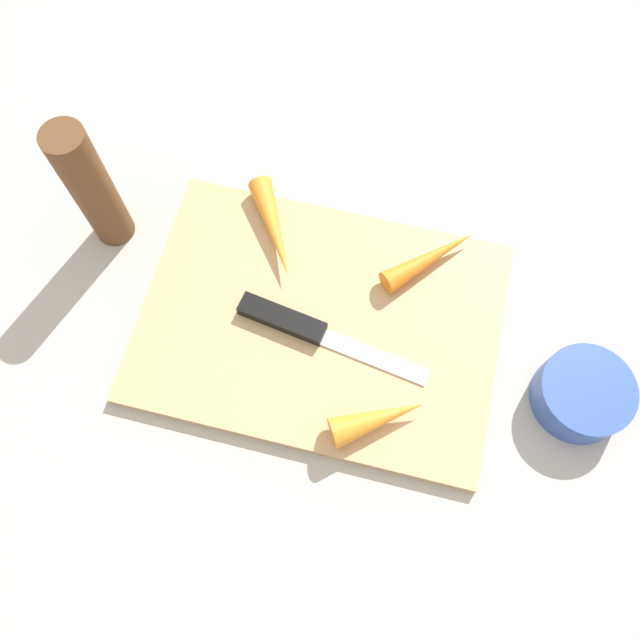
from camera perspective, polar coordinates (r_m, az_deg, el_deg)
name	(u,v)px	position (r m, az deg, el deg)	size (l,w,h in m)	color
ground_plane	(320,324)	(0.66, 0.00, -0.39)	(1.40, 1.40, 0.00)	#ADA8A0
cutting_board	(320,322)	(0.65, 0.00, -0.20)	(0.36, 0.26, 0.01)	tan
knife	(294,324)	(0.64, -2.31, -0.33)	(0.20, 0.05, 0.01)	#B7B7BC
carrot_longest	(274,228)	(0.68, -4.17, 8.19)	(0.03, 0.03, 0.12)	orange
carrot_medium	(430,258)	(0.67, 9.81, 5.48)	(0.02, 0.02, 0.11)	orange
carrot_shortest	(379,419)	(0.60, 5.24, -8.75)	(0.03, 0.03, 0.09)	orange
small_bowl	(582,394)	(0.66, 22.37, -6.14)	(0.09, 0.09, 0.04)	#3351B2
pepper_grinder	(92,188)	(0.67, -19.70, 11.02)	(0.04, 0.04, 0.16)	brown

